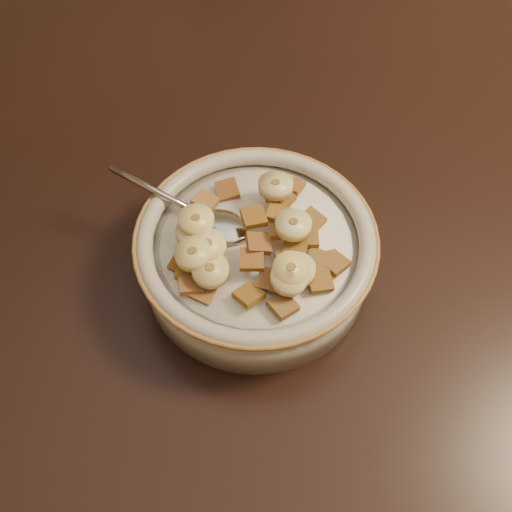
{
  "coord_description": "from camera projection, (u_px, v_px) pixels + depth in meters",
  "views": [
    {
      "loc": [
        -0.25,
        -0.46,
        1.26
      ],
      "look_at": [
        -0.21,
        -0.14,
        0.78
      ],
      "focal_mm": 45.0,
      "sensor_mm": 36.0,
      "label": 1
    }
  ],
  "objects": [
    {
      "name": "cereal_square_28",
      "position": [
        227.0,
        190.0,
        0.59
      ],
      "size": [
        0.02,
        0.02,
        0.01
      ],
      "primitive_type": "cube",
      "rotation": [
        -0.15,
        -0.17,
        1.72
      ],
      "color": "brown",
      "rests_on": "milk"
    },
    {
      "name": "cereal_square_2",
      "position": [
        189.0,
        261.0,
        0.54
      ],
      "size": [
        0.02,
        0.02,
        0.01
      ],
      "primitive_type": "cube",
      "rotation": [
        0.03,
        -0.12,
        0.12
      ],
      "color": "brown",
      "rests_on": "milk"
    },
    {
      "name": "cereal_square_1",
      "position": [
        289.0,
        259.0,
        0.54
      ],
      "size": [
        0.02,
        0.02,
        0.01
      ],
      "primitive_type": "cube",
      "rotation": [
        -0.11,
        -0.04,
        0.04
      ],
      "color": "brown",
      "rests_on": "milk"
    },
    {
      "name": "cereal_square_20",
      "position": [
        203.0,
        291.0,
        0.53
      ],
      "size": [
        0.03,
        0.03,
        0.01
      ],
      "primitive_type": "cube",
      "rotation": [
        0.25,
        -0.09,
        1.03
      ],
      "color": "brown",
      "rests_on": "milk"
    },
    {
      "name": "cereal_square_29",
      "position": [
        312.0,
        220.0,
        0.57
      ],
      "size": [
        0.03,
        0.03,
        0.01
      ],
      "primitive_type": "cube",
      "rotation": [
        0.16,
        0.04,
        0.75
      ],
      "color": "olive",
      "rests_on": "milk"
    },
    {
      "name": "cereal_square_12",
      "position": [
        281.0,
        199.0,
        0.58
      ],
      "size": [
        0.03,
        0.03,
        0.01
      ],
      "primitive_type": "cube",
      "rotation": [
        0.02,
        0.11,
        0.79
      ],
      "color": "#96642A",
      "rests_on": "milk"
    },
    {
      "name": "cereal_square_27",
      "position": [
        195.0,
        244.0,
        0.55
      ],
      "size": [
        0.03,
        0.03,
        0.01
      ],
      "primitive_type": "cube",
      "rotation": [
        0.14,
        0.03,
        0.9
      ],
      "color": "olive",
      "rests_on": "milk"
    },
    {
      "name": "banana_slice_8",
      "position": [
        193.0,
        254.0,
        0.53
      ],
      "size": [
        0.04,
        0.04,
        0.01
      ],
      "primitive_type": "cylinder",
      "rotation": [
        -0.06,
        -0.07,
        0.39
      ],
      "color": "#DFCA79",
      "rests_on": "milk"
    },
    {
      "name": "cereal_square_0",
      "position": [
        254.0,
        217.0,
        0.55
      ],
      "size": [
        0.02,
        0.02,
        0.01
      ],
      "primitive_type": "cube",
      "rotation": [
        0.01,
        0.06,
        0.14
      ],
      "color": "#985D21",
      "rests_on": "milk"
    },
    {
      "name": "banana_slice_9",
      "position": [
        210.0,
        270.0,
        0.53
      ],
      "size": [
        0.04,
        0.04,
        0.01
      ],
      "primitive_type": "cylinder",
      "rotation": [
        0.04,
        -0.05,
        1.22
      ],
      "color": "#DECC75",
      "rests_on": "milk"
    },
    {
      "name": "banana_slice_5",
      "position": [
        276.0,
        186.0,
        0.57
      ],
      "size": [
        0.04,
        0.04,
        0.02
      ],
      "primitive_type": "cylinder",
      "rotation": [
        0.13,
        0.09,
        2.47
      ],
      "color": "#E2C987",
      "rests_on": "milk"
    },
    {
      "name": "cereal_square_8",
      "position": [
        292.0,
        186.0,
        0.59
      ],
      "size": [
        0.03,
        0.03,
        0.01
      ],
      "primitive_type": "cube",
      "rotation": [
        0.21,
        0.11,
        2.56
      ],
      "color": "#9A622D",
      "rests_on": "milk"
    },
    {
      "name": "cereal_square_21",
      "position": [
        326.0,
        263.0,
        0.55
      ],
      "size": [
        0.02,
        0.02,
        0.01
      ],
      "primitive_type": "cube",
      "rotation": [
        0.03,
        -0.16,
        1.72
      ],
      "color": "brown",
      "rests_on": "milk"
    },
    {
      "name": "cereal_square_18",
      "position": [
        307.0,
        238.0,
        0.55
      ],
      "size": [
        0.02,
        0.02,
        0.01
      ],
      "primitive_type": "cube",
      "rotation": [
        0.08,
        -0.07,
        3.03
      ],
      "color": "brown",
      "rests_on": "milk"
    },
    {
      "name": "cereal_square_13",
      "position": [
        283.0,
        306.0,
        0.52
      ],
      "size": [
        0.03,
        0.03,
        0.01
      ],
      "primitive_type": "cube",
      "rotation": [
        0.14,
        0.01,
        2.08
      ],
      "color": "brown",
      "rests_on": "milk"
    },
    {
      "name": "table",
      "position": [
        424.0,
        161.0,
        0.71
      ],
      "size": [
        1.41,
        0.91,
        0.04
      ],
      "primitive_type": "cube",
      "rotation": [
        0.0,
        0.0,
        0.01
      ],
      "color": "black",
      "rests_on": "floor"
    },
    {
      "name": "cereal_square_22",
      "position": [
        205.0,
        201.0,
        0.58
      ],
      "size": [
        0.03,
        0.03,
        0.01
      ],
      "primitive_type": "cube",
      "rotation": [
        0.18,
        -0.17,
        2.52
      ],
      "color": "brown",
      "rests_on": "milk"
    },
    {
      "name": "milk",
      "position": [
        256.0,
        244.0,
        0.56
      ],
      "size": [
        0.17,
        0.17,
        0.0
      ],
      "primitive_type": "cylinder",
      "color": "white",
      "rests_on": "cereal_bowl"
    },
    {
      "name": "cereal_square_23",
      "position": [
        189.0,
        270.0,
        0.54
      ],
      "size": [
        0.03,
        0.03,
        0.01
      ],
      "primitive_type": "cube",
      "rotation": [
        -0.06,
        0.01,
        2.81
      ],
      "color": "olive",
      "rests_on": "milk"
    },
    {
      "name": "cereal_bowl",
      "position": [
        256.0,
        259.0,
        0.58
      ],
      "size": [
        0.21,
        0.21,
        0.05
      ],
      "primitive_type": "cylinder",
      "color": "#BCB6A9",
      "rests_on": "table"
    },
    {
      "name": "banana_slice_6",
      "position": [
        297.0,
        270.0,
        0.53
      ],
      "size": [
        0.03,
        0.03,
        0.01
      ],
      "primitive_type": "cylinder",
      "rotation": [
        -0.01,
        -0.01,
        1.62
      ],
      "color": "#CABF79",
      "rests_on": "milk"
    },
    {
      "name": "cereal_square_19",
      "position": [
        270.0,
        280.0,
        0.53
      ],
      "size": [
        0.03,
        0.03,
        0.01
      ],
      "primitive_type": "cube",
      "rotation": [
        -0.13,
        -0.13,
        1.13
      ],
      "color": "#915C30",
      "rests_on": "milk"
    },
    {
      "name": "spoon",
      "position": [
        223.0,
        227.0,
        0.57
      ],
      "size": [
        0.06,
        0.06,
        0.01
      ],
      "primitive_type": "ellipsoid",
      "rotation": [
        0.0,
        0.0,
        4.11
      ],
      "color": "#AFAFAF",
      "rests_on": "cereal_bowl"
    },
    {
      "name": "floor",
      "position": [
        344.0,
        412.0,
        1.36
      ],
      "size": [
        4.0,
        4.5,
        0.1
      ],
      "primitive_type": "cube",
      "color": "#422816",
      "rests_on": "ground"
    },
    {
      "name": "banana_slice_3",
      "position": [
        194.0,
        233.0,
        0.55
      ],
      "size": [
        0.04,
        0.04,
        0.02
      ],
      "primitive_type": "cylinder",
      "rotation": [
        0.09,
        -0.14,
        1.97
      ],
      "color": "tan",
      "rests_on": "milk"
    },
    {
      "name": "cereal_square_15",
      "position": [
        249.0,
        295.0,
        0.52
      ],
      "size": [
        0.03,
        0.03,
        0.01
      ],
      "primitive_type": "cube",
      "rotation": [
        -0.19,
        0.14,
        0.6
      ],
      "color": "brown",
      "rests_on": "milk"
    },
    {
      "name": "cereal_square_7",
      "position": [
        252.0,
        259.0,
        0.53
      ],
      "size": [
        0.02,
        0.02,
        0.01
      ],
      "primitive_type": "cube",
      "rotation": [
        -0.08,
        -0.01,
        3.01
      ],
      "color": "brown",
      "rests_on": "milk"
    },
    {
      "name": "cereal_square_25",
      "position": [
        335.0,
        263.0,
        0.54
      ],
      "size": [
        0.03,
        0.03,
        0.01
      ],
      "primitive_type": "cube",
      "rotation": [
        0.09,
        0.05,
        2.21
      ],
      "color": "olive",
      "rests_on": "milk"
    },
    {
      "name": "cereal_square_24",
      "position": [
        320.0,
        281.0,
        0.53
      ],
      "size": [
        0.02,
        0.02,
        0.01
      ],
      "primitive_type": "cube",
      "rotation": [
        0.12,
        0.12,
        0.09
      ],
      "color": "olive",
      "rests_on": "milk"
    },
    {
      "name": "cereal_square_6",
      "position": [
        191.0,
        284.0,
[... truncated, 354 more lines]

